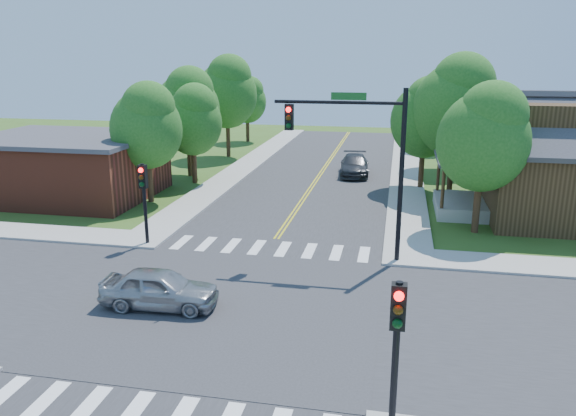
% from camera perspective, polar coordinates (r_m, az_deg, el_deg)
% --- Properties ---
extents(ground, '(100.00, 100.00, 0.00)m').
position_cam_1_polar(ground, '(19.73, -5.97, -10.14)').
color(ground, '#38561B').
rests_on(ground, ground).
extents(road_ns, '(10.00, 90.00, 0.04)m').
position_cam_1_polar(road_ns, '(19.72, -5.97, -10.09)').
color(road_ns, '#2D2D30').
rests_on(road_ns, ground).
extents(road_ew, '(90.00, 10.00, 0.04)m').
position_cam_1_polar(road_ew, '(19.72, -5.97, -10.07)').
color(road_ew, '#2D2D30').
rests_on(road_ew, ground).
extents(intersection_patch, '(10.20, 10.20, 0.06)m').
position_cam_1_polar(intersection_patch, '(19.73, -5.97, -10.14)').
color(intersection_patch, '#2D2D30').
rests_on(intersection_patch, ground).
extents(sidewalk_nw, '(40.00, 40.00, 0.14)m').
position_cam_1_polar(sidewalk_nw, '(39.95, -21.24, 2.26)').
color(sidewalk_nw, '#9E9B93').
rests_on(sidewalk_nw, ground).
extents(crosswalk_north, '(8.85, 2.00, 0.01)m').
position_cam_1_polar(crosswalk_north, '(25.24, -1.85, -4.09)').
color(crosswalk_north, white).
rests_on(crosswalk_north, ground).
extents(centerline, '(0.30, 90.00, 0.01)m').
position_cam_1_polar(centerline, '(19.71, -5.97, -10.02)').
color(centerline, gold).
rests_on(centerline, ground).
extents(signal_mast_ne, '(5.30, 0.42, 7.20)m').
position_cam_1_polar(signal_mast_ne, '(22.89, 7.33, 6.18)').
color(signal_mast_ne, black).
rests_on(signal_mast_ne, ground).
extents(signal_pole_se, '(0.34, 0.42, 3.80)m').
position_cam_1_polar(signal_pole_se, '(12.75, 11.01, -12.12)').
color(signal_pole_se, black).
rests_on(signal_pole_se, ground).
extents(signal_pole_nw, '(0.34, 0.42, 3.80)m').
position_cam_1_polar(signal_pole_nw, '(25.75, -14.47, 1.89)').
color(signal_pole_nw, black).
rests_on(signal_pole_nw, ground).
extents(building_nw, '(10.40, 8.40, 3.73)m').
position_cam_1_polar(building_nw, '(36.58, -21.52, 4.00)').
color(building_nw, brown).
rests_on(building_nw, ground).
extents(tree_e_a, '(4.31, 4.10, 7.33)m').
position_cam_1_polar(tree_e_a, '(28.00, 19.42, 7.03)').
color(tree_e_a, '#382314').
rests_on(tree_e_a, ground).
extents(tree_e_b, '(5.06, 4.81, 8.60)m').
position_cam_1_polar(tree_e_b, '(35.17, 16.85, 10.18)').
color(tree_e_b, '#382314').
rests_on(tree_e_b, ground).
extents(tree_e_c, '(5.00, 4.75, 8.49)m').
position_cam_1_polar(tree_e_c, '(43.32, 16.79, 10.98)').
color(tree_e_c, '#382314').
rests_on(tree_e_c, ground).
extents(tree_e_d, '(4.03, 3.82, 6.84)m').
position_cam_1_polar(tree_e_d, '(51.84, 15.18, 10.54)').
color(tree_e_d, '#382314').
rests_on(tree_e_d, ground).
extents(tree_w_a, '(4.13, 3.93, 7.03)m').
position_cam_1_polar(tree_w_a, '(33.27, -14.14, 8.31)').
color(tree_w_a, '#382314').
rests_on(tree_w_a, ground).
extents(tree_w_b, '(4.52, 4.30, 7.69)m').
position_cam_1_polar(tree_w_b, '(40.02, -10.13, 10.31)').
color(tree_w_b, '#382314').
rests_on(tree_w_b, ground).
extents(tree_w_c, '(4.97, 4.72, 8.45)m').
position_cam_1_polar(tree_w_c, '(47.26, -6.16, 11.83)').
color(tree_w_c, '#382314').
rests_on(tree_w_c, ground).
extents(tree_w_d, '(3.74, 3.55, 6.36)m').
position_cam_1_polar(tree_w_d, '(55.59, -4.11, 11.00)').
color(tree_w_d, '#382314').
rests_on(tree_w_d, ground).
extents(tree_house, '(4.23, 4.02, 7.19)m').
position_cam_1_polar(tree_house, '(36.47, 13.85, 9.09)').
color(tree_house, '#382314').
rests_on(tree_house, ground).
extents(tree_bldg, '(3.92, 3.72, 6.66)m').
position_cam_1_polar(tree_bldg, '(37.75, -9.62, 8.99)').
color(tree_bldg, '#382314').
rests_on(tree_bldg, ground).
extents(car_silver, '(1.99, 4.18, 1.37)m').
position_cam_1_polar(car_silver, '(19.90, -12.91, -8.06)').
color(car_silver, '#A2A5A9').
rests_on(car_silver, ground).
extents(car_dgrey, '(2.71, 5.15, 1.41)m').
position_cam_1_polar(car_dgrey, '(40.48, 6.76, 4.29)').
color(car_dgrey, '#2F3134').
rests_on(car_dgrey, ground).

